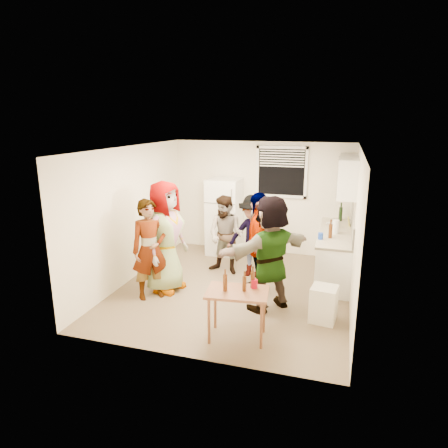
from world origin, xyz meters
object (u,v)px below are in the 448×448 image
(guest_back_right, at_px, (252,275))
(beer_bottle_counter, at_px, (330,238))
(kettle, at_px, (334,228))
(guest_back_left, at_px, (226,272))
(refrigerator, at_px, (224,216))
(serving_table, at_px, (237,337))
(guest_orange, at_px, (269,307))
(guest_grey, at_px, (167,289))
(guest_stripe, at_px, (152,297))
(trash_bin, at_px, (323,305))
(wine_bottle, at_px, (340,221))
(guest_black, at_px, (257,291))
(beer_bottle_table, at_px, (244,291))
(red_cup, at_px, (254,288))
(blue_cup, at_px, (320,239))

(guest_back_right, bearing_deg, beer_bottle_counter, 4.82)
(kettle, distance_m, beer_bottle_counter, 0.74)
(guest_back_left, bearing_deg, guest_back_right, 10.77)
(refrigerator, height_order, guest_back_left, refrigerator)
(serving_table, relative_size, guest_orange, 0.45)
(guest_grey, xyz_separation_m, guest_stripe, (-0.12, -0.36, 0.00))
(guest_back_left, bearing_deg, beer_bottle_counter, 9.91)
(beer_bottle_counter, relative_size, guest_back_right, 0.16)
(refrigerator, xyz_separation_m, serving_table, (1.24, -3.48, -0.85))
(trash_bin, distance_m, guest_back_left, 2.46)
(guest_grey, distance_m, guest_orange, 1.89)
(refrigerator, distance_m, wine_bottle, 2.50)
(guest_orange, bearing_deg, guest_black, -109.21)
(beer_bottle_table, distance_m, red_cup, 0.17)
(wine_bottle, relative_size, guest_orange, 0.16)
(guest_orange, bearing_deg, beer_bottle_counter, -173.47)
(refrigerator, xyz_separation_m, guest_black, (1.18, -1.88, -0.85))
(kettle, relative_size, beer_bottle_table, 1.01)
(trash_bin, bearing_deg, guest_back_left, 143.46)
(beer_bottle_table, distance_m, guest_orange, 1.25)
(kettle, relative_size, trash_bin, 0.39)
(guest_back_left, bearing_deg, guest_orange, -38.01)
(beer_bottle_counter, height_order, guest_black, beer_bottle_counter)
(guest_back_left, height_order, guest_black, guest_back_left)
(trash_bin, distance_m, guest_black, 1.42)
(guest_back_left, bearing_deg, guest_stripe, -111.06)
(beer_bottle_counter, xyz_separation_m, guest_back_left, (-1.96, 0.03, -0.90))
(blue_cup, xyz_separation_m, guest_orange, (-0.70, -1.10, -0.90))
(refrigerator, distance_m, guest_grey, 2.44)
(refrigerator, relative_size, guest_stripe, 0.99)
(guest_grey, bearing_deg, trash_bin, -85.99)
(refrigerator, distance_m, red_cup, 3.61)
(kettle, xyz_separation_m, guest_grey, (-2.79, -1.79, -0.90))
(blue_cup, height_order, guest_black, blue_cup)
(blue_cup, distance_m, guest_back_right, 1.56)
(wine_bottle, relative_size, guest_back_right, 0.18)
(wine_bottle, bearing_deg, guest_orange, -111.40)
(refrigerator, relative_size, blue_cup, 14.28)
(serving_table, bearing_deg, guest_stripe, 153.71)
(serving_table, distance_m, guest_back_right, 2.33)
(guest_grey, xyz_separation_m, guest_back_left, (0.78, 1.08, 0.00))
(trash_bin, xyz_separation_m, guest_back_left, (-1.97, 1.46, -0.25))
(beer_bottle_table, xyz_separation_m, red_cup, (0.11, 0.14, 0.00))
(guest_black, bearing_deg, guest_back_left, -143.02)
(kettle, height_order, guest_stripe, kettle)
(wine_bottle, bearing_deg, beer_bottle_table, -108.15)
(trash_bin, bearing_deg, red_cup, -143.40)
(guest_orange, bearing_deg, guest_back_right, -114.60)
(wine_bottle, relative_size, guest_stripe, 0.17)
(red_cup, xyz_separation_m, guest_grey, (-1.83, 1.06, -0.71))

